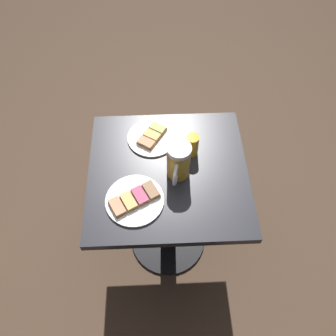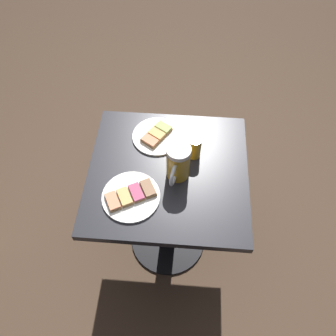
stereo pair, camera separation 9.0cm
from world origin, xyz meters
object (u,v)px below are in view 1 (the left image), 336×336
at_px(beer_glass_small, 192,145).
at_px(plate_near, 135,200).
at_px(beer_mug, 178,162).
at_px(plate_far, 152,137).

bearing_deg(beer_glass_small, plate_near, 133.11).
xyz_separation_m(beer_mug, beer_glass_small, (0.11, -0.06, -0.03)).
distance_m(beer_mug, beer_glass_small, 0.13).
relative_size(plate_near, plate_far, 1.06).
relative_size(plate_far, beer_glass_small, 2.07).
bearing_deg(beer_glass_small, beer_mug, 148.34).
xyz_separation_m(plate_near, beer_mug, (0.12, -0.18, 0.08)).
bearing_deg(plate_near, plate_far, -12.99).
relative_size(beer_mug, beer_glass_small, 1.60).
height_order(plate_far, beer_mug, beer_mug).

